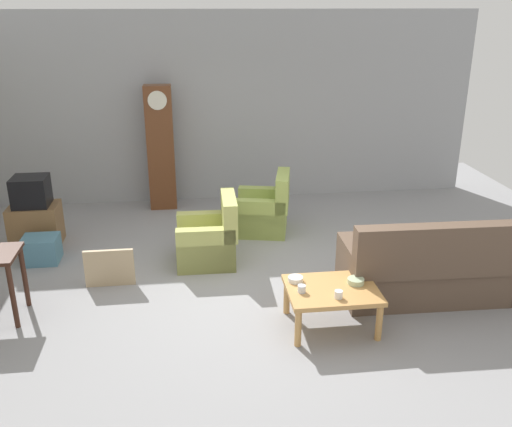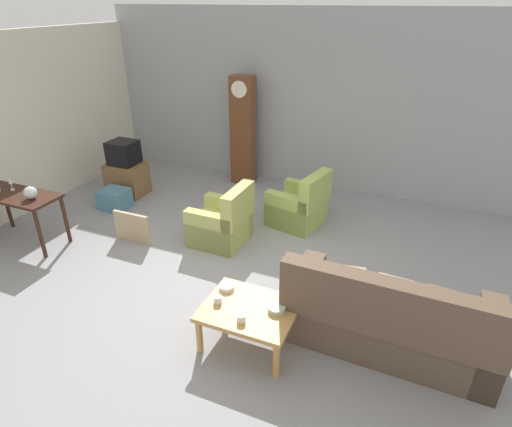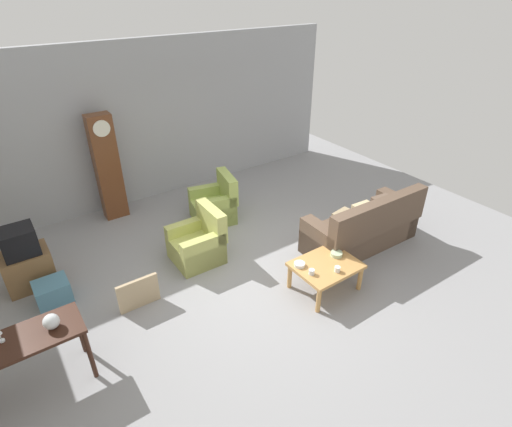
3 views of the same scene
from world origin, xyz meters
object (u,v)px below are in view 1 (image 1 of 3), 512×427
(tv_crt, at_px, (31,191))
(bowl_shallow_green, at_px, (356,281))
(storage_box_blue, at_px, (41,249))
(armchair_olive_far, at_px, (265,212))
(armchair_olive_near, at_px, (209,241))
(framed_picture_leaning, at_px, (109,268))
(bowl_white_stacked, at_px, (296,279))
(cup_white_porcelain, at_px, (339,294))
(grandfather_clock, at_px, (161,148))
(coffee_table_wood, at_px, (332,293))
(cup_blue_rimmed, at_px, (302,289))
(tv_stand_cabinet, at_px, (36,225))
(couch_floral, at_px, (433,270))

(tv_crt, xyz_separation_m, bowl_shallow_green, (3.94, -2.61, -0.32))
(bowl_shallow_green, bearing_deg, storage_box_blue, 151.96)
(storage_box_blue, bearing_deg, armchair_olive_far, 12.49)
(armchair_olive_near, height_order, framed_picture_leaning, armchair_olive_near)
(framed_picture_leaning, height_order, bowl_white_stacked, bowl_white_stacked)
(armchair_olive_far, bearing_deg, framed_picture_leaning, -144.72)
(bowl_white_stacked, bearing_deg, armchair_olive_near, 118.62)
(storage_box_blue, distance_m, bowl_shallow_green, 4.25)
(storage_box_blue, relative_size, cup_white_porcelain, 5.43)
(armchair_olive_near, height_order, grandfather_clock, grandfather_clock)
(coffee_table_wood, relative_size, storage_box_blue, 2.05)
(bowl_shallow_green, bearing_deg, tv_crt, 146.48)
(grandfather_clock, height_order, cup_blue_rimmed, grandfather_clock)
(armchair_olive_far, xyz_separation_m, tv_crt, (-3.33, -0.08, 0.50))
(armchair_olive_near, xyz_separation_m, armchair_olive_far, (0.88, 0.99, 0.00))
(tv_stand_cabinet, height_order, cup_white_porcelain, tv_stand_cabinet)
(couch_floral, bearing_deg, tv_stand_cabinet, 156.22)
(storage_box_blue, bearing_deg, couch_floral, -18.30)
(tv_stand_cabinet, distance_m, tv_crt, 0.51)
(framed_picture_leaning, bearing_deg, cup_white_porcelain, -30.55)
(couch_floral, height_order, armchair_olive_far, couch_floral)
(armchair_olive_near, relative_size, coffee_table_wood, 0.96)
(bowl_shallow_green, bearing_deg, grandfather_clock, 118.67)
(armchair_olive_near, distance_m, storage_box_blue, 2.28)
(couch_floral, distance_m, bowl_white_stacked, 1.73)
(framed_picture_leaning, distance_m, cup_white_porcelain, 2.89)
(coffee_table_wood, xyz_separation_m, framed_picture_leaning, (-2.47, 1.24, -0.16))
(couch_floral, bearing_deg, storage_box_blue, 161.70)
(cup_blue_rimmed, bearing_deg, coffee_table_wood, 8.58)
(armchair_olive_near, distance_m, bowl_shallow_green, 2.27)
(tv_stand_cabinet, xyz_separation_m, bowl_white_stacked, (3.31, -2.48, 0.19))
(armchair_olive_near, distance_m, cup_white_porcelain, 2.34)
(coffee_table_wood, height_order, cup_blue_rimmed, cup_blue_rimmed)
(grandfather_clock, xyz_separation_m, bowl_white_stacked, (1.54, -3.83, -0.55))
(couch_floral, xyz_separation_m, armchair_olive_far, (-1.67, 2.29, -0.05))
(grandfather_clock, relative_size, storage_box_blue, 4.40)
(cup_white_porcelain, bearing_deg, storage_box_blue, 146.78)
(coffee_table_wood, bearing_deg, storage_box_blue, 149.29)
(armchair_olive_far, bearing_deg, tv_crt, -178.61)
(tv_crt, distance_m, framed_picture_leaning, 1.95)
(coffee_table_wood, height_order, framed_picture_leaning, framed_picture_leaning)
(tv_crt, height_order, bowl_shallow_green, tv_crt)
(armchair_olive_far, relative_size, bowl_white_stacked, 5.71)
(cup_blue_rimmed, bearing_deg, tv_stand_cabinet, 140.65)
(cup_blue_rimmed, bearing_deg, armchair_olive_far, 89.84)
(tv_crt, bearing_deg, couch_floral, -23.78)
(cup_white_porcelain, distance_m, bowl_white_stacked, 0.55)
(grandfather_clock, height_order, storage_box_blue, grandfather_clock)
(cup_blue_rimmed, bearing_deg, bowl_shallow_green, 10.86)
(armchair_olive_near, relative_size, bowl_shallow_green, 5.08)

